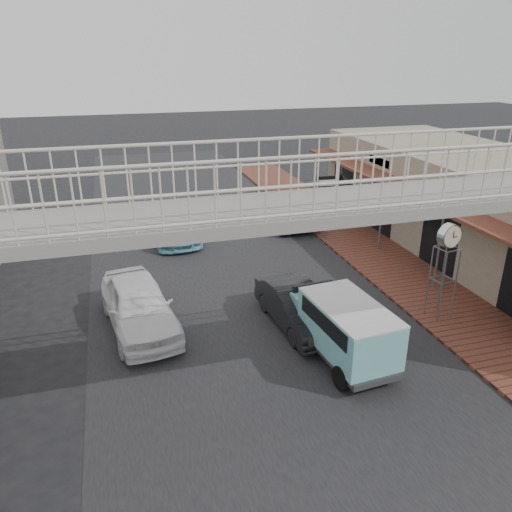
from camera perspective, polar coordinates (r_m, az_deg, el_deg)
ground at (r=15.50m, az=0.17°, el=-8.60°), size 120.00×120.00×0.00m
road_strip at (r=15.49m, az=0.17°, el=-8.58°), size 10.00×60.00×0.01m
sidewalk at (r=20.39m, az=15.50°, el=-1.35°), size 3.00×40.00×0.10m
shophouse_row at (r=23.08m, az=24.31°, el=5.40°), size 7.20×18.00×4.00m
footbridge at (r=10.66m, az=6.28°, el=-4.53°), size 16.40×2.40×6.34m
white_hatchback at (r=15.71m, az=-13.24°, el=-5.50°), size 2.48×4.84×1.58m
dark_sedan at (r=15.56m, az=4.66°, el=-5.82°), size 1.67×3.98×1.28m
angkot_curb at (r=24.83m, az=3.23°, el=5.16°), size 2.55×4.77×1.28m
angkot_far at (r=23.18m, az=-9.67°, el=3.80°), size 2.34×5.05×1.43m
angkot_van at (r=13.89m, az=10.10°, el=-7.58°), size 1.95×3.74×1.77m
motorcycle_near at (r=24.88m, az=9.60°, el=4.59°), size 1.61×0.83×0.81m
motorcycle_far at (r=25.77m, az=5.10°, el=5.59°), size 1.60×0.65×0.94m
street_clock at (r=16.14m, az=21.15°, el=1.68°), size 0.79×0.69×3.11m
arrow_sign at (r=22.43m, az=9.99°, el=7.92°), size 1.73×1.10×2.97m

